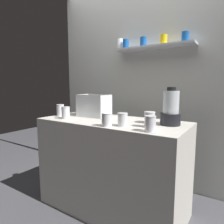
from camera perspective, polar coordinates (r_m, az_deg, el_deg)
The scene contains 11 objects.
ground_plane at distance 2.24m, azimuth 0.00°, elevation -25.66°, with size 8.00×8.00×0.00m, color #4C4C51.
counter at distance 2.03m, azimuth 0.00°, elevation -15.00°, with size 1.40×0.64×0.90m, color beige.
back_wall_unit at distance 2.55m, azimuth 9.62°, elevation 8.29°, with size 2.60×0.24×2.50m.
carrot_display_bin at distance 2.13m, azimuth -4.98°, elevation 0.66°, with size 0.33×0.21×0.23m.
blender_pitcher at distance 1.73m, azimuth 16.40°, elevation 0.68°, with size 0.17×0.17×0.32m.
juice_cup_beet_far_left at distance 2.22m, azimuth -14.51°, elevation 0.29°, with size 0.08×0.08×0.13m.
juice_cup_orange_left at distance 2.04m, azimuth -13.08°, elevation -0.37°, with size 0.08×0.08×0.12m.
juice_cup_carrot_middle at distance 1.62m, azimuth -1.50°, elevation -2.37°, with size 0.09×0.09×0.11m.
juice_cup_beet_right at distance 1.63m, azimuth 3.01°, elevation -2.45°, with size 0.08×0.08×0.11m.
juice_cup_mango_far_right at distance 1.62m, azimuth 10.66°, elevation -2.40°, with size 0.09×0.09×0.12m.
juice_cup_mango_rightmost at distance 1.46m, azimuth 10.89°, elevation -3.56°, with size 0.08×0.08×0.12m.
Camera 1 is at (1.02, -1.57, 1.24)m, focal length 32.04 mm.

